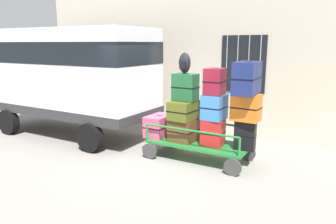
% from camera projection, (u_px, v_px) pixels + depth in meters
% --- Properties ---
extents(ground_plane, '(40.00, 40.00, 0.00)m').
position_uv_depth(ground_plane, '(162.00, 158.00, 7.37)').
color(ground_plane, gray).
extents(building_wall, '(12.00, 0.38, 5.00)m').
position_uv_depth(building_wall, '(212.00, 45.00, 9.15)').
color(building_wall, '#BCB29E').
rests_on(building_wall, ground).
extents(van, '(4.89, 2.04, 2.92)m').
position_uv_depth(van, '(70.00, 71.00, 8.98)').
color(van, silver).
rests_on(van, ground).
extents(luggage_cart, '(2.29, 1.05, 0.40)m').
position_uv_depth(luggage_cart, '(198.00, 145.00, 7.19)').
color(luggage_cart, '#1E722D').
rests_on(luggage_cart, ground).
extents(cart_railing, '(2.18, 0.91, 0.39)m').
position_uv_depth(cart_railing, '(199.00, 128.00, 7.11)').
color(cart_railing, '#1E722D').
rests_on(cart_railing, luggage_cart).
extents(suitcase_left_bottom, '(0.47, 0.74, 0.49)m').
position_uv_depth(suitcase_left_bottom, '(159.00, 125.00, 7.65)').
color(suitcase_left_bottom, '#CC4C72').
rests_on(suitcase_left_bottom, luggage_cart).
extents(suitcase_midleft_bottom, '(0.59, 0.65, 0.49)m').
position_uv_depth(suitcase_midleft_bottom, '(184.00, 130.00, 7.28)').
color(suitcase_midleft_bottom, brown).
rests_on(suitcase_midleft_bottom, luggage_cart).
extents(suitcase_midleft_middle, '(0.56, 0.75, 0.41)m').
position_uv_depth(suitcase_midleft_middle, '(185.00, 110.00, 7.19)').
color(suitcase_midleft_middle, '#4C5119').
rests_on(suitcase_midleft_middle, suitcase_midleft_bottom).
extents(suitcase_midleft_top, '(0.55, 0.36, 0.60)m').
position_uv_depth(suitcase_midleft_top, '(185.00, 87.00, 7.10)').
color(suitcase_midleft_top, '#194C28').
rests_on(suitcase_midleft_top, suitcase_midleft_middle).
extents(suitcase_center_bottom, '(0.48, 0.43, 0.56)m').
position_uv_depth(suitcase_center_bottom, '(213.00, 132.00, 6.94)').
color(suitcase_center_bottom, '#B21E1E').
rests_on(suitcase_center_bottom, luggage_cart).
extents(suitcase_center_middle, '(0.46, 0.51, 0.54)m').
position_uv_depth(suitcase_center_middle, '(214.00, 107.00, 6.85)').
color(suitcase_center_middle, '#3372C6').
rests_on(suitcase_center_middle, suitcase_center_bottom).
extents(suitcase_center_top, '(0.40, 0.44, 0.55)m').
position_uv_depth(suitcase_center_top, '(215.00, 81.00, 6.72)').
color(suitcase_center_top, maroon).
rests_on(suitcase_center_top, suitcase_center_middle).
extents(suitcase_midright_bottom, '(0.45, 0.30, 0.62)m').
position_uv_depth(suitcase_midright_bottom, '(245.00, 135.00, 6.64)').
color(suitcase_midright_bottom, black).
rests_on(suitcase_midright_bottom, luggage_cart).
extents(suitcase_midright_middle, '(0.57, 0.40, 0.55)m').
position_uv_depth(suitcase_midright_middle, '(246.00, 107.00, 6.49)').
color(suitcase_midright_middle, orange).
rests_on(suitcase_midright_middle, suitcase_midright_bottom).
extents(suitcase_midright_top, '(0.46, 0.83, 0.64)m').
position_uv_depth(suitcase_midright_top, '(247.00, 78.00, 6.33)').
color(suitcase_midright_top, navy).
rests_on(suitcase_midright_top, suitcase_midright_middle).
extents(backpack, '(0.27, 0.22, 0.44)m').
position_uv_depth(backpack, '(185.00, 63.00, 7.02)').
color(backpack, black).
rests_on(backpack, suitcase_midleft_top).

